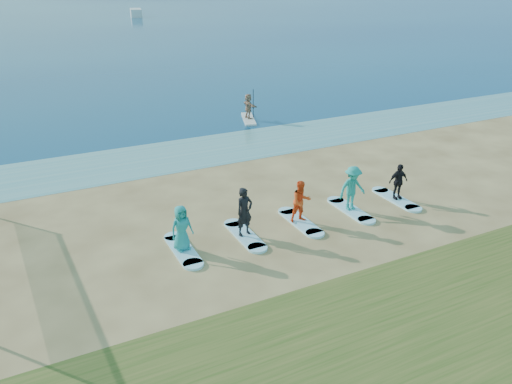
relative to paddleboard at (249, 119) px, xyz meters
name	(u,v)px	position (x,y,z in m)	size (l,w,h in m)	color
ground	(259,245)	(-6.84, -15.04, -0.06)	(600.00, 600.00, 0.00)	tan
shallow_water	(170,156)	(-6.84, -4.54, -0.05)	(600.00, 600.00, 0.00)	teal
ocean	(17,5)	(-6.84, 144.96, -0.05)	(600.00, 600.00, 0.00)	navy
paddleboard	(249,119)	(0.00, 0.00, 0.00)	(0.70, 3.00, 0.12)	silver
paddleboarder	(248,106)	(0.00, 0.00, 0.87)	(1.50, 0.48, 1.62)	tan
boat_offshore_b	(136,17)	(14.48, 86.89, -0.06)	(2.29, 6.54, 1.68)	silver
surfboard_0	(183,250)	(-9.44, -14.26, -0.01)	(0.70, 2.20, 0.09)	#A3E5FD
student_0	(182,228)	(-9.44, -14.26, 0.85)	(0.80, 0.52, 1.65)	teal
surfboard_1	(245,235)	(-7.05, -14.26, -0.01)	(0.70, 2.20, 0.09)	#A3E5FD
student_1	(245,212)	(-7.05, -14.26, 0.95)	(0.67, 0.44, 1.84)	black
surfboard_2	(300,222)	(-4.66, -14.26, -0.01)	(0.70, 2.20, 0.09)	#A3E5FD
student_2	(301,202)	(-4.66, -14.26, 0.86)	(0.81, 0.63, 1.66)	#EF4719
surfboard_3	(350,210)	(-2.27, -14.26, -0.01)	(0.70, 2.20, 0.09)	#A3E5FD
student_3	(352,188)	(-2.27, -14.26, 0.95)	(1.19, 0.69, 1.85)	teal
surfboard_4	(396,199)	(0.12, -14.26, -0.01)	(0.70, 2.20, 0.09)	#A3E5FD
student_4	(398,181)	(0.12, -14.26, 0.80)	(0.90, 0.38, 1.54)	black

